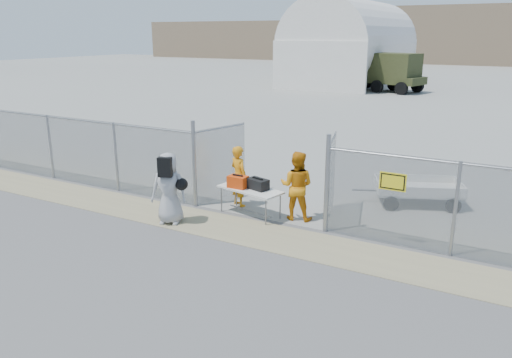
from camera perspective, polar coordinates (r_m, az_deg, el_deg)
The scene contains 13 objects.
ground at distance 12.03m, azimuth -4.64°, elevation -7.40°, with size 160.00×160.00×0.00m, color #535151.
tarmac_inside at distance 51.73m, azimuth 22.26°, elevation 9.81°, with size 160.00×80.00×0.01m, color gray.
dirt_strip at distance 12.80m, azimuth -2.17°, elevation -5.81°, with size 44.00×1.60×0.01m, color #978C66.
chain_link_fence at distance 13.26m, azimuth 0.00°, elevation 0.00°, with size 40.00×0.20×2.20m, color gray, non-canonical shape.
quonset_hangar at distance 51.73m, azimuth 11.07°, elevation 15.15°, with size 9.00×18.00×8.00m, color white, non-canonical shape.
folding_table at distance 13.66m, azimuth -0.67°, elevation -2.64°, with size 1.82×0.76×0.77m, color silver, non-canonical shape.
orange_bag at distance 13.60m, azimuth -2.08°, elevation -0.31°, with size 0.52×0.35×0.32m, color #E1400C.
black_duffel at distance 13.46m, azimuth 0.19°, elevation -0.58°, with size 0.59×0.34×0.28m, color black.
security_worker_left at distance 14.30m, azimuth -1.98°, elevation 0.32°, with size 0.65×0.43×1.77m, color orange.
security_worker_right at distance 13.27m, azimuth 4.67°, elevation -0.78°, with size 0.91×0.71×1.87m, color orange.
visitor at distance 13.15m, azimuth -9.91°, elevation -1.06°, with size 0.93×0.61×1.90m, color #9F9F9F.
utility_trailer at distance 15.31m, azimuth 17.99°, elevation -1.39°, with size 3.12×1.61×0.76m, color silver, non-canonical shape.
military_truck at distance 44.83m, azimuth 14.44°, elevation 11.73°, with size 6.74×2.49×3.22m, color #363A1C, non-canonical shape.
Camera 1 is at (6.14, -9.14, 4.83)m, focal length 35.00 mm.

